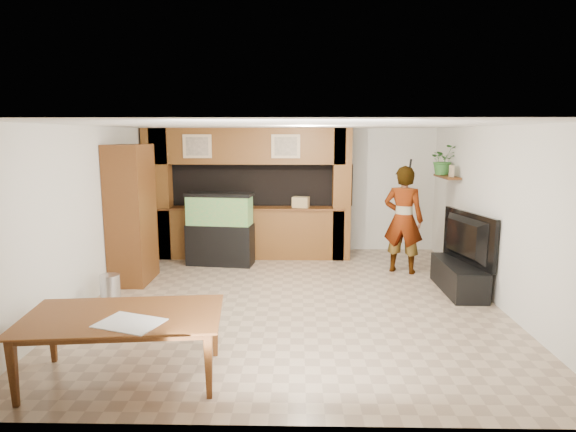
{
  "coord_description": "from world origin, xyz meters",
  "views": [
    {
      "loc": [
        0.08,
        -7.02,
        2.47
      ],
      "look_at": [
        -0.07,
        0.6,
        1.18
      ],
      "focal_mm": 30.0,
      "sensor_mm": 36.0,
      "label": 1
    }
  ],
  "objects_px": {
    "person": "(403,220)",
    "television": "(461,238)",
    "pantry_cabinet": "(132,214)",
    "dining_table": "(124,348)",
    "aquarium": "(220,230)"
  },
  "relations": [
    {
      "from": "pantry_cabinet",
      "to": "dining_table",
      "type": "relative_size",
      "value": 1.18
    },
    {
      "from": "pantry_cabinet",
      "to": "television",
      "type": "distance_m",
      "value": 5.38
    },
    {
      "from": "aquarium",
      "to": "television",
      "type": "distance_m",
      "value": 4.33
    },
    {
      "from": "aquarium",
      "to": "person",
      "type": "height_order",
      "value": "person"
    },
    {
      "from": "person",
      "to": "television",
      "type": "bearing_deg",
      "value": 145.37
    },
    {
      "from": "person",
      "to": "dining_table",
      "type": "height_order",
      "value": "person"
    },
    {
      "from": "television",
      "to": "aquarium",
      "type": "bearing_deg",
      "value": 56.84
    },
    {
      "from": "television",
      "to": "dining_table",
      "type": "xyz_separation_m",
      "value": [
        -4.32,
        -2.93,
        -0.52
      ]
    },
    {
      "from": "person",
      "to": "pantry_cabinet",
      "type": "bearing_deg",
      "value": 31.15
    },
    {
      "from": "television",
      "to": "dining_table",
      "type": "distance_m",
      "value": 5.24
    },
    {
      "from": "aquarium",
      "to": "dining_table",
      "type": "xyz_separation_m",
      "value": [
        -0.27,
        -4.45,
        -0.33
      ]
    },
    {
      "from": "television",
      "to": "dining_table",
      "type": "bearing_deg",
      "value": 111.63
    },
    {
      "from": "pantry_cabinet",
      "to": "television",
      "type": "height_order",
      "value": "pantry_cabinet"
    },
    {
      "from": "dining_table",
      "to": "pantry_cabinet",
      "type": "bearing_deg",
      "value": 101.1
    },
    {
      "from": "pantry_cabinet",
      "to": "aquarium",
      "type": "xyz_separation_m",
      "value": [
        1.3,
        1.09,
        -0.48
      ]
    }
  ]
}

